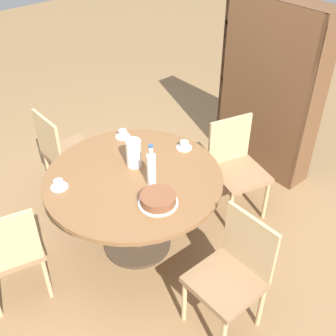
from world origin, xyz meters
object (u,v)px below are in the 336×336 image
at_px(water_bottle, 151,168).
at_px(cake_main, 158,200).
at_px(cup_a, 184,146).
at_px(chair_d, 236,166).
at_px(chair_a, 65,151).
at_px(chair_c, 232,273).
at_px(cup_b, 123,134).
at_px(bookshelf, 267,91).
at_px(chair_b, 9,250).
at_px(coffee_pot, 134,152).
at_px(cup_c, 59,185).

distance_m(water_bottle, cake_main, 0.24).
bearing_deg(cup_a, cake_main, -57.02).
xyz_separation_m(chair_d, cup_a, (-0.23, -0.40, 0.27)).
relative_size(chair_d, water_bottle, 2.61).
bearing_deg(chair_a, chair_c, -176.53).
bearing_deg(cup_b, bookshelf, 74.81).
height_order(bookshelf, water_bottle, bookshelf).
distance_m(chair_b, coffee_pot, 1.10).
bearing_deg(cup_c, cup_b, 108.79).
relative_size(chair_c, chair_d, 1.00).
bearing_deg(cup_a, coffee_pot, -99.81).
xyz_separation_m(chair_b, bookshelf, (0.05, 2.60, 0.36)).
height_order(chair_a, cake_main, chair_a).
xyz_separation_m(chair_a, chair_b, (0.79, -0.88, 0.00)).
relative_size(chair_a, chair_d, 1.00).
relative_size(chair_c, cup_c, 7.00).
bearing_deg(cup_c, bookshelf, 86.49).
distance_m(chair_d, water_bottle, 0.97).
bearing_deg(coffee_pot, water_bottle, -8.59).
bearing_deg(chair_b, cake_main, 163.57).
height_order(chair_d, cup_a, chair_d).
relative_size(cake_main, cup_b, 2.21).
relative_size(coffee_pot, cup_a, 2.10).
distance_m(chair_a, cup_c, 0.87).
bearing_deg(coffee_pot, chair_d, 70.33).
distance_m(chair_a, cake_main, 1.33).
relative_size(bookshelf, cup_b, 13.49).
height_order(chair_c, water_bottle, water_bottle).
xyz_separation_m(chair_c, water_bottle, (-0.80, -0.01, 0.38)).
relative_size(cup_a, cup_b, 1.00).
height_order(water_bottle, cake_main, water_bottle).
height_order(chair_b, cup_b, chair_b).
distance_m(chair_d, coffee_pot, 0.97).
distance_m(chair_b, chair_c, 1.50).
xyz_separation_m(water_bottle, cake_main, (0.19, -0.10, -0.10)).
bearing_deg(cup_a, bookshelf, 93.99).
distance_m(chair_b, cake_main, 1.06).
bearing_deg(coffee_pot, bookshelf, 90.07).
bearing_deg(bookshelf, coffee_pot, 90.07).
distance_m(chair_d, cup_a, 0.54).
bearing_deg(chair_c, water_bottle, -179.27).
bearing_deg(coffee_pot, chair_b, -93.01).
relative_size(coffee_pot, cup_b, 2.10).
bearing_deg(chair_c, cup_a, 154.48).
xyz_separation_m(cup_b, cup_c, (0.25, -0.73, 0.00)).
relative_size(chair_a, cup_b, 7.00).
height_order(chair_b, cake_main, chair_b).
distance_m(cake_main, cup_a, 0.70).
relative_size(water_bottle, cake_main, 1.21).
height_order(chair_a, chair_c, same).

